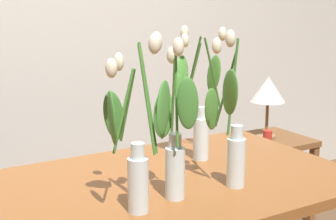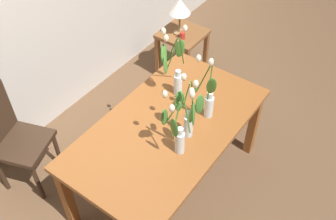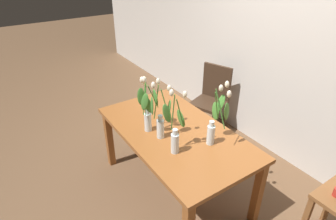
{
  "view_description": "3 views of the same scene",
  "coord_description": "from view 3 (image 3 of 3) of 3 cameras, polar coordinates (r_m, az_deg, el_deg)",
  "views": [
    {
      "loc": [
        -0.81,
        -1.52,
        1.4
      ],
      "look_at": [
        0.09,
        -0.0,
        1.01
      ],
      "focal_mm": 52.18,
      "sensor_mm": 36.0,
      "label": 1
    },
    {
      "loc": [
        -1.58,
        -1.14,
        2.86
      ],
      "look_at": [
        -0.09,
        -0.06,
        1.01
      ],
      "focal_mm": 41.64,
      "sensor_mm": 36.0,
      "label": 2
    },
    {
      "loc": [
        1.8,
        -1.27,
        2.23
      ],
      "look_at": [
        -0.1,
        -0.01,
        0.92
      ],
      "focal_mm": 30.06,
      "sensor_mm": 36.0,
      "label": 3
    }
  ],
  "objects": [
    {
      "name": "ground_plane",
      "position": [
        3.14,
        1.25,
        -15.47
      ],
      "size": [
        18.0,
        18.0,
        0.0
      ],
      "primitive_type": "plane",
      "color": "brown"
    },
    {
      "name": "room_wall_rear",
      "position": [
        3.37,
        22.61,
        12.51
      ],
      "size": [
        9.0,
        0.1,
        2.7
      ],
      "primitive_type": "cube",
      "color": "beige",
      "rests_on": "ground"
    },
    {
      "name": "dining_table",
      "position": [
        2.71,
        1.4,
        -5.79
      ],
      "size": [
        1.6,
        0.9,
        0.74
      ],
      "color": "brown",
      "rests_on": "ground"
    },
    {
      "name": "tulip_vase_0",
      "position": [
        2.47,
        -1.52,
        -2.07
      ],
      "size": [
        0.09,
        0.22,
        0.55
      ],
      "color": "silver",
      "rests_on": "dining_table"
    },
    {
      "name": "tulip_vase_1",
      "position": [
        2.55,
        -4.17,
        0.2
      ],
      "size": [
        0.22,
        0.23,
        0.58
      ],
      "color": "silver",
      "rests_on": "dining_table"
    },
    {
      "name": "tulip_vase_2",
      "position": [
        2.31,
        1.42,
        -4.61
      ],
      "size": [
        0.13,
        0.21,
        0.57
      ],
      "color": "silver",
      "rests_on": "dining_table"
    },
    {
      "name": "tulip_vase_3",
      "position": [
        2.42,
        9.58,
        -2.38
      ],
      "size": [
        0.24,
        0.19,
        0.57
      ],
      "color": "silver",
      "rests_on": "dining_table"
    },
    {
      "name": "dining_chair",
      "position": [
        3.79,
        8.92,
        2.77
      ],
      "size": [
        0.51,
        0.51,
        0.93
      ],
      "color": "#382619",
      "rests_on": "ground"
    }
  ]
}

